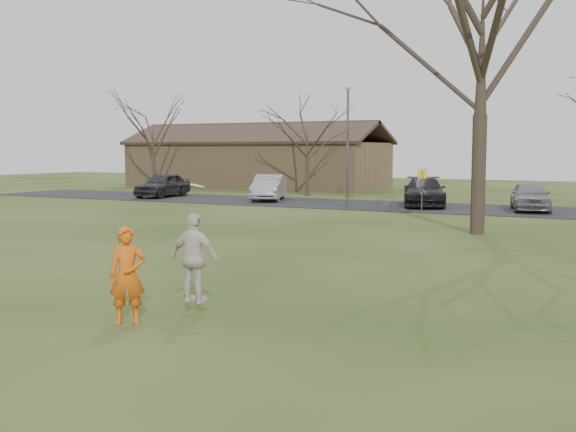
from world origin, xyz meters
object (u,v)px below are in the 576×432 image
object	(u,v)px
lamp_post	(348,130)
car_0	(163,185)
building	(256,163)
car_1	(269,187)
car_3	(424,192)
big_tree	(482,33)
catching_play	(195,258)
player_defender	(127,275)
car_4	(530,196)

from	to	relation	value
lamp_post	car_0	bearing A→B (deg)	169.81
building	lamp_post	distance (m)	20.99
car_1	building	size ratio (longest dim) A/B	0.22
car_3	big_tree	size ratio (longest dim) A/B	0.37
catching_play	lamp_post	world-z (taller)	lamp_post
lamp_post	big_tree	distance (m)	11.38
car_0	catching_play	size ratio (longest dim) A/B	2.05
player_defender	car_3	xyz separation A→B (m)	(-2.12, 26.17, -0.05)
car_1	car_4	distance (m)	14.57
catching_play	building	distance (m)	42.54
car_0	car_4	world-z (taller)	car_0
lamp_post	building	bearing A→B (deg)	132.09
car_1	catching_play	distance (m)	27.76
player_defender	car_1	distance (m)	28.39
car_1	catching_play	world-z (taller)	catching_play
player_defender	catching_play	size ratio (longest dim) A/B	0.78
car_1	building	bearing A→B (deg)	102.21
car_0	car_1	distance (m)	7.25
car_4	catching_play	world-z (taller)	catching_play
catching_play	big_tree	xyz separation A→B (m)	(2.07, 14.57, 5.95)
building	lamp_post	world-z (taller)	lamp_post
big_tree	lamp_post	bearing A→B (deg)	136.85
building	catching_play	bearing A→B (deg)	-62.06
player_defender	catching_play	distance (m)	1.25
car_3	car_0	bearing A→B (deg)	165.22
lamp_post	player_defender	bearing A→B (deg)	-77.24
car_4	big_tree	distance (m)	11.89
car_1	big_tree	bearing A→B (deg)	-56.52
car_0	player_defender	bearing A→B (deg)	-58.51
catching_play	building	size ratio (longest dim) A/B	0.11
building	big_tree	xyz separation A→B (m)	(22.00, -23.00, 5.07)
lamp_post	car_1	bearing A→B (deg)	154.19
player_defender	car_4	size ratio (longest dim) A/B	0.40
car_0	car_4	distance (m)	21.80
car_0	big_tree	world-z (taller)	big_tree
car_1	lamp_post	distance (m)	7.49
car_4	catching_play	distance (m)	24.81
player_defender	car_3	bearing A→B (deg)	59.00
car_0	lamp_post	size ratio (longest dim) A/B	0.71
car_0	building	distance (m)	13.17
car_1	car_3	world-z (taller)	car_3
car_1	building	world-z (taller)	building
car_3	lamp_post	world-z (taller)	lamp_post
car_3	lamp_post	size ratio (longest dim) A/B	0.82
car_3	lamp_post	distance (m)	5.41
car_0	lamp_post	distance (m)	13.92
car_0	catching_play	distance (m)	31.14
catching_play	big_tree	world-z (taller)	big_tree
player_defender	car_0	bearing A→B (deg)	90.44
player_defender	car_3	size ratio (longest dim) A/B	0.33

